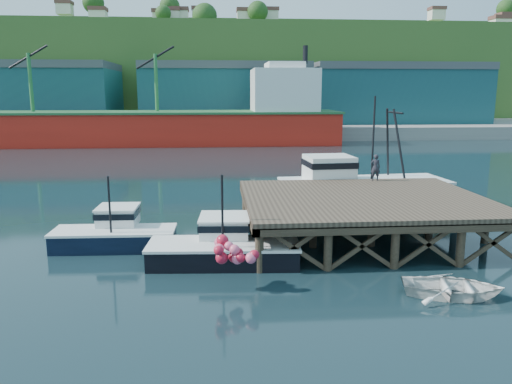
{
  "coord_description": "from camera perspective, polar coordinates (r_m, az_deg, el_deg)",
  "views": [
    {
      "loc": [
        -1.94,
        -24.13,
        7.28
      ],
      "look_at": [
        0.21,
        2.0,
        2.03
      ],
      "focal_mm": 35.0,
      "sensor_mm": 36.0,
      "label": 1
    }
  ],
  "objects": [
    {
      "name": "wharf",
      "position": [
        25.63,
        12.28,
        -0.96
      ],
      "size": [
        12.0,
        10.0,
        2.62
      ],
      "color": "brown",
      "rests_on": "ground"
    },
    {
      "name": "trawler",
      "position": [
        32.51,
        11.83,
        0.76
      ],
      "size": [
        10.79,
        4.54,
        7.06
      ],
      "rotation": [
        0.0,
        0.0,
        0.07
      ],
      "color": "#D2CC88",
      "rests_on": "ground"
    },
    {
      "name": "warehouse_mid",
      "position": [
        89.15,
        -3.52,
        10.81
      ],
      "size": [
        28.0,
        16.0,
        9.0
      ],
      "primitive_type": "cube",
      "color": "#195553",
      "rests_on": "far_quay"
    },
    {
      "name": "boat_black",
      "position": [
        21.83,
        -3.68,
        -6.14
      ],
      "size": [
        6.61,
        5.55,
        4.0
      ],
      "rotation": [
        0.0,
        0.0,
        -0.06
      ],
      "color": "black",
      "rests_on": "ground"
    },
    {
      "name": "far_quay",
      "position": [
        94.35,
        -3.55,
        7.49
      ],
      "size": [
        160.0,
        40.0,
        2.0
      ],
      "primitive_type": "cube",
      "color": "gray",
      "rests_on": "ground"
    },
    {
      "name": "warehouse_left",
      "position": [
        95.06,
        -25.45,
        9.78
      ],
      "size": [
        32.0,
        16.0,
        9.0
      ],
      "primitive_type": "cube",
      "color": "#195553",
      "rests_on": "far_quay"
    },
    {
      "name": "warehouse_right",
      "position": [
        94.68,
        15.27,
        10.47
      ],
      "size": [
        30.0,
        16.0,
        9.0
      ],
      "primitive_type": "cube",
      "color": "#195553",
      "rests_on": "far_quay"
    },
    {
      "name": "dinghy",
      "position": [
        19.69,
        21.56,
        -10.05
      ],
      "size": [
        4.07,
        3.34,
        0.73
      ],
      "primitive_type": "imported",
      "rotation": [
        0.0,
        0.0,
        1.31
      ],
      "color": "silver",
      "rests_on": "ground"
    },
    {
      "name": "boat_navy",
      "position": [
        24.78,
        -15.78,
        -4.46
      ],
      "size": [
        5.77,
        3.11,
        3.57
      ],
      "rotation": [
        0.0,
        0.0,
        -0.03
      ],
      "color": "black",
      "rests_on": "ground"
    },
    {
      "name": "cargo_ship",
      "position": [
        72.53,
        -9.96,
        8.03
      ],
      "size": [
        55.5,
        10.0,
        13.75
      ],
      "color": "red",
      "rests_on": "ground"
    },
    {
      "name": "dockworker",
      "position": [
        30.36,
        13.48,
        2.75
      ],
      "size": [
        0.62,
        0.46,
        1.57
      ],
      "primitive_type": "imported",
      "rotation": [
        0.0,
        0.0,
        2.99
      ],
      "color": "#212029",
      "rests_on": "wharf"
    },
    {
      "name": "ground",
      "position": [
        25.27,
        -0.11,
        -5.41
      ],
      "size": [
        300.0,
        300.0,
        0.0
      ],
      "primitive_type": "plane",
      "color": "black",
      "rests_on": "ground"
    },
    {
      "name": "hillside",
      "position": [
        124.2,
        -3.91,
        13.02
      ],
      "size": [
        220.0,
        50.0,
        22.0
      ],
      "primitive_type": "cube",
      "color": "#2D511E",
      "rests_on": "ground"
    }
  ]
}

